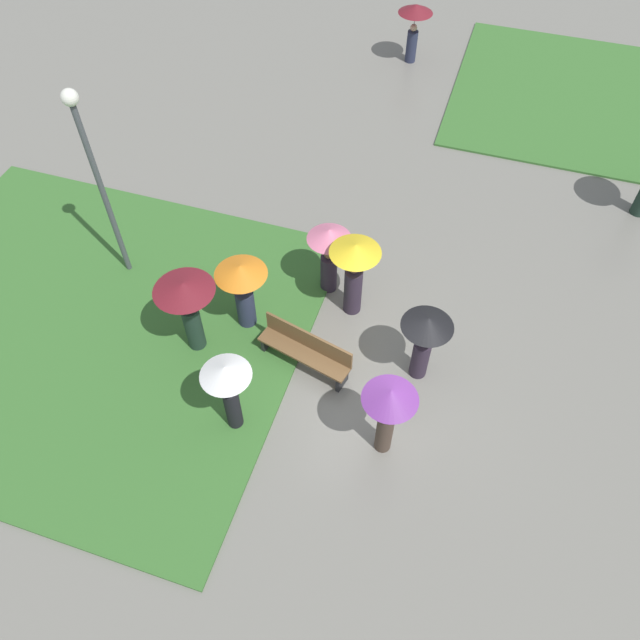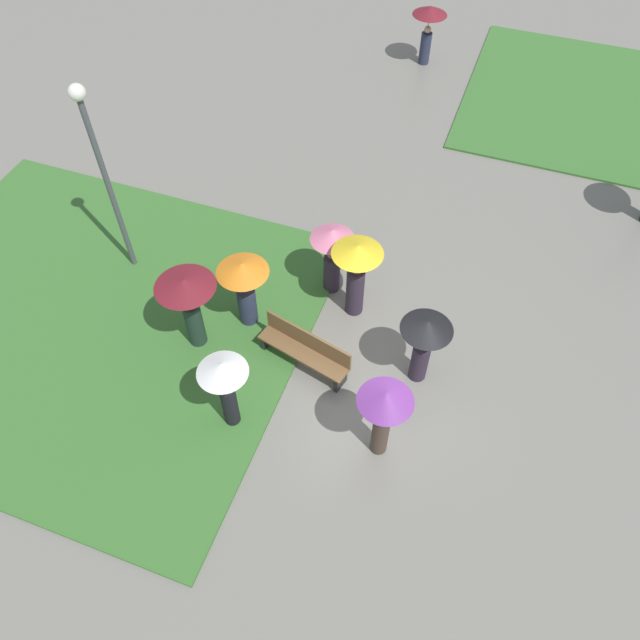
# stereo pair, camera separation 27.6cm
# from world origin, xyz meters

# --- Properties ---
(ground_plane) EXTENTS (90.00, 90.00, 0.00)m
(ground_plane) POSITION_xyz_m (0.00, 0.00, 0.00)
(ground_plane) COLOR slate
(lawn_patch_near) EXTENTS (9.39, 8.36, 0.06)m
(lawn_patch_near) POSITION_xyz_m (-6.32, -0.45, 0.03)
(lawn_patch_near) COLOR #386B2D
(lawn_patch_near) RESTS_ON ground_plane
(lawn_patch_far) EXTENTS (7.74, 7.27, 0.06)m
(lawn_patch_far) POSITION_xyz_m (3.46, 11.80, 0.03)
(lawn_patch_far) COLOR #386B2D
(lawn_patch_far) RESTS_ON ground_plane
(park_bench) EXTENTS (2.03, 0.89, 0.90)m
(park_bench) POSITION_xyz_m (-1.46, 0.13, 0.48)
(park_bench) COLOR brown
(park_bench) RESTS_ON ground_plane
(lamp_post) EXTENTS (0.32, 0.32, 4.59)m
(lamp_post) POSITION_xyz_m (-6.18, 1.36, 2.94)
(lamp_post) COLOR #474C51
(lamp_post) RESTS_ON ground_plane
(crowd_person_yellow) EXTENTS (1.06, 1.06, 1.96)m
(crowd_person_yellow) POSITION_xyz_m (-0.96, 1.81, 1.31)
(crowd_person_yellow) COLOR #2D2333
(crowd_person_yellow) RESTS_ON ground_plane
(crowd_person_purple) EXTENTS (0.97, 0.97, 1.93)m
(crowd_person_purple) POSITION_xyz_m (0.49, -1.20, 1.41)
(crowd_person_purple) COLOR #47382D
(crowd_person_purple) RESTS_ON ground_plane
(crowd_person_pink) EXTENTS (0.95, 0.95, 1.78)m
(crowd_person_pink) POSITION_xyz_m (-1.64, 2.25, 1.22)
(crowd_person_pink) COLOR #2D2333
(crowd_person_pink) RESTS_ON ground_plane
(crowd_person_white) EXTENTS (0.91, 0.91, 1.92)m
(crowd_person_white) POSITION_xyz_m (-2.28, -1.61, 1.38)
(crowd_person_white) COLOR black
(crowd_person_white) RESTS_ON ground_plane
(crowd_person_orange) EXTENTS (1.07, 1.07, 1.78)m
(crowd_person_orange) POSITION_xyz_m (-2.99, 0.75, 1.23)
(crowd_person_orange) COLOR #282D47
(crowd_person_orange) RESTS_ON ground_plane
(crowd_person_black) EXTENTS (1.00, 1.00, 1.76)m
(crowd_person_black) POSITION_xyz_m (0.77, 0.61, 1.24)
(crowd_person_black) COLOR #2D2333
(crowd_person_black) RESTS_ON ground_plane
(crowd_person_maroon) EXTENTS (1.20, 1.20, 1.95)m
(crowd_person_maroon) POSITION_xyz_m (-3.76, -0.14, 1.39)
(crowd_person_maroon) COLOR #1E3328
(crowd_person_maroon) RESTS_ON ground_plane
(lone_walker_mid_plaza) EXTENTS (1.06, 1.06, 1.80)m
(lone_walker_mid_plaza) POSITION_xyz_m (-2.04, 12.35, 1.34)
(lone_walker_mid_plaza) COLOR #282D47
(lone_walker_mid_plaza) RESTS_ON ground_plane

